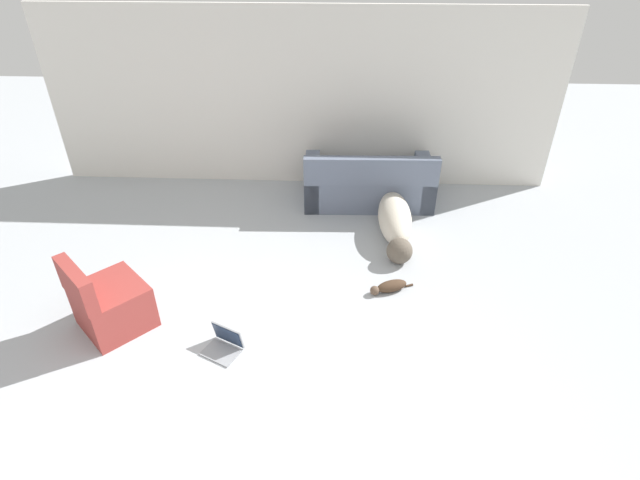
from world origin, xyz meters
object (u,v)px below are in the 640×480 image
couch (368,184)px  laptop_open (225,342)px  dog (395,221)px  cat (389,287)px  side_chair (109,303)px

couch → laptop_open: bearing=62.1°
dog → laptop_open: 2.73m
cat → side_chair: size_ratio=0.57×
couch → laptop_open: (-1.45, -2.95, -0.20)m
side_chair → laptop_open: bearing=-148.9°
couch → laptop_open: size_ratio=4.25×
dog → side_chair: (-2.95, -1.81, 0.08)m
dog → side_chair: side_chair is taller
laptop_open → side_chair: (-1.18, 0.27, 0.21)m
side_chair → dog: bearing=-104.6°
dog → cat: 1.16m
couch → cat: 2.03m
dog → side_chair: 3.46m
laptop_open → side_chair: size_ratio=0.48×
laptop_open → side_chair: side_chair is taller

